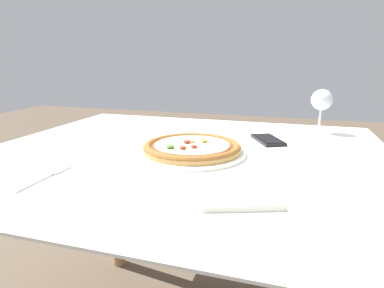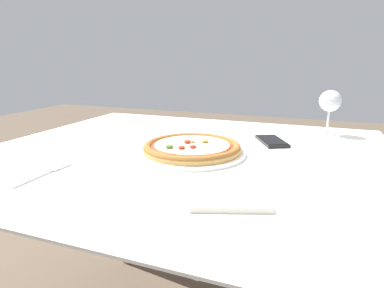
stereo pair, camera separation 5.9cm
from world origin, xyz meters
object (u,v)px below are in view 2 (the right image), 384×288
(pizza_plate, at_px, (192,148))
(fork, at_px, (44,174))
(wine_glass_far_left, at_px, (330,102))
(dining_table, at_px, (184,181))
(cell_phone, at_px, (272,141))

(pizza_plate, bearing_deg, fork, -133.79)
(fork, bearing_deg, pizza_plate, 46.21)
(wine_glass_far_left, bearing_deg, dining_table, -136.81)
(dining_table, relative_size, wine_glass_far_left, 7.41)
(pizza_plate, distance_m, fork, 0.39)
(pizza_plate, relative_size, cell_phone, 1.91)
(dining_table, relative_size, fork, 7.02)
(dining_table, bearing_deg, cell_phone, 40.03)
(pizza_plate, bearing_deg, cell_phone, 46.97)
(dining_table, xyz_separation_m, fork, (-0.24, -0.30, 0.10))
(fork, height_order, wine_glass_far_left, wine_glass_far_left)
(pizza_plate, relative_size, fork, 1.82)
(wine_glass_far_left, relative_size, cell_phone, 1.00)
(pizza_plate, relative_size, wine_glass_far_left, 1.92)
(pizza_plate, bearing_deg, wine_glass_far_left, 46.98)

